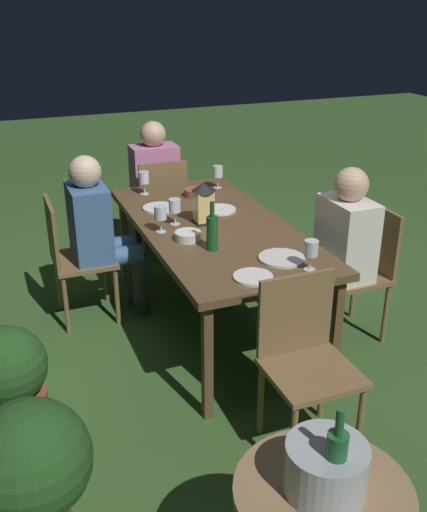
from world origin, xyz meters
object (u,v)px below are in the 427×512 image
at_px(wine_glass_b, 160,214).
at_px(potted_plant_by_hedge, 32,469).
at_px(potted_plant_corner, 9,380).
at_px(plate_b, 282,258).
at_px(ice_bucket, 327,466).
at_px(wine_glass_e, 144,179).
at_px(wine_glass_c, 218,173).
at_px(person_in_pink, 153,180).
at_px(bowl_olives, 196,192).
at_px(wine_glass_d, 175,207).
at_px(chair_side_right_b, 73,255).
at_px(plate_a, 220,210).
at_px(lantern_centerpiece, 204,201).
at_px(wine_glass_a, 311,250).
at_px(person_in_blue, 100,230).
at_px(bowl_bread, 188,236).
at_px(person_in_cream, 336,249).
at_px(plate_c, 253,277).
at_px(plate_d, 160,208).
at_px(green_bottle_on_table, 212,232).
at_px(dining_table, 214,232).
at_px(chair_head_near, 305,356).
at_px(chair_side_left_a, 361,266).
at_px(chair_head_far, 160,204).

relative_size(wine_glass_b, potted_plant_by_hedge, 0.24).
bearing_deg(potted_plant_corner, plate_b, -90.97).
bearing_deg(ice_bucket, wine_glass_e, -4.29).
bearing_deg(ice_bucket, wine_glass_c, -15.32).
relative_size(person_in_pink, bowl_olives, 6.84).
height_order(wine_glass_b, wine_glass_d, same).
xyz_separation_m(chair_side_right_b, plate_a, (-0.20, -0.98, 0.26)).
relative_size(lantern_centerpiece, wine_glass_b, 1.57).
xyz_separation_m(wine_glass_a, plate_b, (0.18, 0.08, -0.11)).
height_order(wine_glass_e, potted_plant_by_hedge, wine_glass_e).
bearing_deg(chair_side_right_b, wine_glass_e, -60.84).
relative_size(person_in_blue, bowl_bread, 7.33).
relative_size(lantern_centerpiece, wine_glass_e, 1.57).
bearing_deg(bowl_bread, plate_a, -41.94).
height_order(person_in_cream, plate_c, person_in_cream).
relative_size(wine_glass_c, plate_a, 0.76).
bearing_deg(plate_d, wine_glass_a, -159.35).
bearing_deg(wine_glass_d, wine_glass_a, -153.41).
height_order(person_in_pink, plate_b, person_in_pink).
bearing_deg(wine_glass_c, green_bottle_on_table, 156.57).
distance_m(wine_glass_e, plate_a, 0.67).
xyz_separation_m(wine_glass_d, potted_plant_corner, (-0.71, 1.13, -0.54)).
bearing_deg(dining_table, chair_side_right_b, 62.99).
bearing_deg(plate_b, bowl_bread, 40.41).
height_order(chair_side_right_b, wine_glass_d, wine_glass_d).
bearing_deg(plate_a, wine_glass_e, 34.87).
distance_m(person_in_cream, bowl_olives, 1.17).
distance_m(person_in_pink, chair_head_near, 2.62).
height_order(person_in_pink, ice_bucket, person_in_pink).
bearing_deg(person_in_blue, chair_side_left_a, -119.96).
height_order(person_in_cream, bowl_bread, person_in_cream).
xyz_separation_m(person_in_blue, potted_plant_corner, (-1.05, 0.70, -0.33)).
bearing_deg(wine_glass_c, chair_head_near, 170.64).
bearing_deg(wine_glass_e, plate_a, -145.13).
height_order(bowl_bread, ice_bucket, ice_bucket).
distance_m(person_in_blue, plate_c, 1.36).
distance_m(plate_d, potted_plant_by_hedge, 2.15).
bearing_deg(bowl_bread, ice_bucket, 173.47).
distance_m(plate_a, bowl_olives, 0.36).
bearing_deg(chair_head_far, plate_b, -175.27).
distance_m(person_in_pink, person_in_blue, 1.17).
distance_m(wine_glass_e, plate_d, 0.37).
relative_size(chair_side_right_b, wine_glass_b, 5.15).
distance_m(chair_side_right_b, plate_d, 0.67).
bearing_deg(bowl_olives, ice_bucket, 168.47).
bearing_deg(potted_plant_by_hedge, plate_a, -41.15).
xyz_separation_m(bowl_bread, potted_plant_by_hedge, (-1.24, 1.07, -0.34)).
bearing_deg(chair_side_right_b, lantern_centerpiece, -115.33).
distance_m(dining_table, wine_glass_d, 0.30).
relative_size(person_in_blue, wine_glass_d, 6.80).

